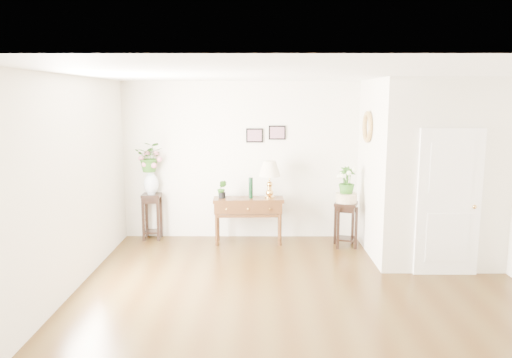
{
  "coord_description": "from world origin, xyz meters",
  "views": [
    {
      "loc": [
        -0.59,
        -6.1,
        2.52
      ],
      "look_at": [
        -0.62,
        1.3,
        1.3
      ],
      "focal_mm": 35.0,
      "sensor_mm": 36.0,
      "label": 1
    }
  ],
  "objects_px": {
    "console_table": "(248,221)",
    "table_lamp": "(270,178)",
    "plant_stand_b": "(345,224)",
    "plant_stand_a": "(152,217)"
  },
  "relations": [
    {
      "from": "console_table",
      "to": "plant_stand_a",
      "type": "relative_size",
      "value": 1.46
    },
    {
      "from": "console_table",
      "to": "plant_stand_a",
      "type": "bearing_deg",
      "value": 169.33
    },
    {
      "from": "table_lamp",
      "to": "plant_stand_b",
      "type": "xyz_separation_m",
      "value": [
        1.29,
        -0.18,
        -0.77
      ]
    },
    {
      "from": "plant_stand_a",
      "to": "console_table",
      "type": "bearing_deg",
      "value": -8.45
    },
    {
      "from": "console_table",
      "to": "plant_stand_b",
      "type": "bearing_deg",
      "value": -8.35
    },
    {
      "from": "console_table",
      "to": "table_lamp",
      "type": "height_order",
      "value": "table_lamp"
    },
    {
      "from": "console_table",
      "to": "table_lamp",
      "type": "distance_m",
      "value": 0.84
    },
    {
      "from": "console_table",
      "to": "plant_stand_b",
      "type": "distance_m",
      "value": 1.66
    },
    {
      "from": "console_table",
      "to": "plant_stand_b",
      "type": "relative_size",
      "value": 1.57
    },
    {
      "from": "table_lamp",
      "to": "plant_stand_b",
      "type": "distance_m",
      "value": 1.51
    }
  ]
}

